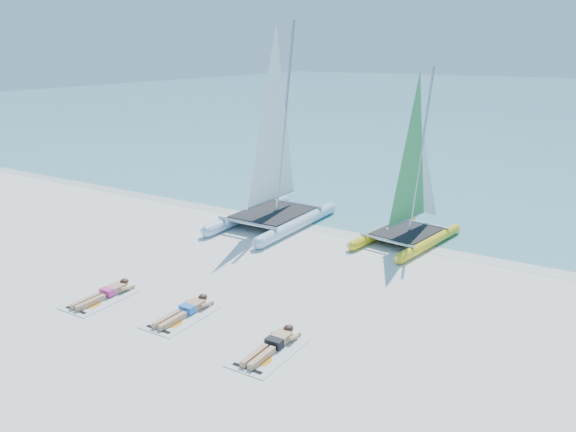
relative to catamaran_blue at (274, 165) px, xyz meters
The scene contains 11 objects.
ground 5.68m from the catamaran_blue, 67.00° to the right, with size 140.00×140.00×0.00m, color silver.
sea 58.25m from the catamaran_blue, 87.98° to the left, with size 140.00×115.00×0.01m, color #71BCBC.
wet_sand_strip 3.07m from the catamaran_blue, 18.27° to the left, with size 140.00×1.40×0.01m, color silver.
catamaran_blue is the anchor object (origin of this frame).
catamaran_yellow 4.95m from the catamaran_blue, 12.35° to the left, with size 2.65×4.64×5.77m.
towel_a 7.99m from the catamaran_blue, 91.88° to the right, with size 1.00×1.85×0.02m, color silver.
sunbather_a 7.78m from the catamaran_blue, 91.93° to the right, with size 0.37×1.73×0.26m.
towel_b 7.95m from the catamaran_blue, 73.67° to the right, with size 1.00×1.85×0.02m, color silver.
sunbather_b 7.74m from the catamaran_blue, 73.26° to the right, with size 0.37×1.73×0.26m.
towel_c 9.24m from the catamaran_blue, 57.61° to the right, with size 1.00×1.85×0.02m, color silver.
sunbather_c 9.06m from the catamaran_blue, 56.94° to the right, with size 0.37×1.73×0.26m.
Camera 1 is at (8.63, -11.42, 6.16)m, focal length 35.00 mm.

